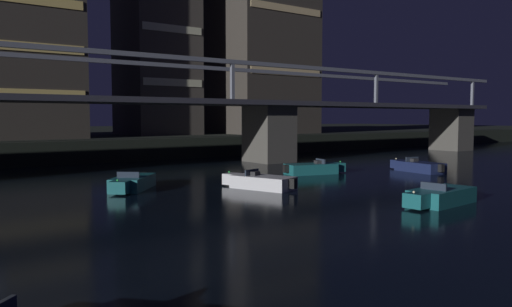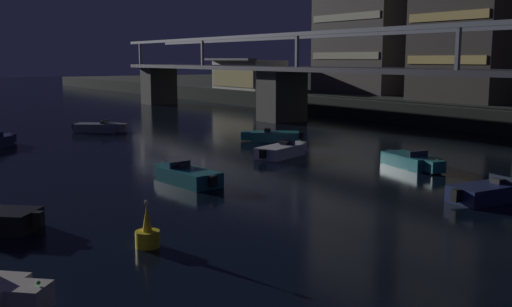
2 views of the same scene
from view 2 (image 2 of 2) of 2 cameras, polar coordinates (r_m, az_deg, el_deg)
river_bridge at (r=53.54m, az=12.67°, el=6.30°), size 98.03×6.40×9.38m
waterfront_pavilion at (r=91.17m, az=-0.75°, el=7.69°), size 12.40×7.40×4.70m
speedboat_near_left at (r=32.54m, az=-6.75°, el=-2.19°), size 5.23×2.21×1.16m
speedboat_near_center at (r=30.72m, az=21.89°, el=-3.48°), size 2.25×5.23×1.16m
speedboat_mid_center at (r=41.25m, az=2.53°, el=0.27°), size 3.00×5.12×1.16m
speedboat_mid_right at (r=48.99m, az=1.63°, el=1.69°), size 4.13×4.60×1.16m
speedboat_far_left at (r=57.16m, az=-15.00°, el=2.45°), size 4.06×4.65×1.16m
speedboat_far_center at (r=38.31m, az=14.92°, el=-0.72°), size 5.21×2.65×1.16m
channel_buoy at (r=21.92m, az=-10.50°, el=-7.72°), size 0.90×0.90×1.76m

